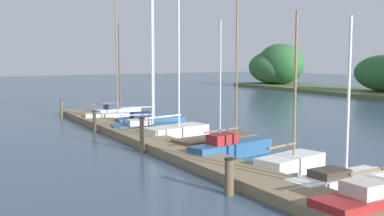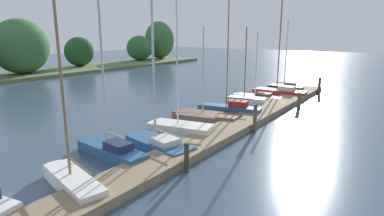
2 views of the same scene
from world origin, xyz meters
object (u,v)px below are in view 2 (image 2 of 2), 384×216
object	(u,v)px
sailboat_7	(245,100)
sailboat_2	(110,148)
sailboat_5	(204,116)
sailboat_6	(229,109)
sailboat_8	(257,96)
mooring_piling_3	(299,100)
sailboat_3	(158,142)
sailboat_1	(72,178)
mooring_piling_2	(255,118)
mooring_piling_1	(187,158)
mooring_piling_4	(319,86)
sailboat_9	(279,91)
sailboat_4	(179,128)
sailboat_10	(285,87)

from	to	relation	value
sailboat_7	sailboat_2	bearing A→B (deg)	75.10
sailboat_7	sailboat_5	bearing A→B (deg)	74.10
sailboat_6	sailboat_8	xyz separation A→B (m)	(5.50, 0.48, -0.13)
sailboat_7	mooring_piling_3	bearing A→B (deg)	-172.75
sailboat_6	sailboat_5	bearing A→B (deg)	62.45
sailboat_3	sailboat_7	xyz separation A→B (m)	(10.73, 0.78, 0.00)
sailboat_3	sailboat_2	bearing A→B (deg)	74.88
sailboat_1	mooring_piling_2	bearing A→B (deg)	-90.42
sailboat_5	mooring_piling_1	size ratio (longest dim) A/B	4.78
sailboat_2	mooring_piling_4	world-z (taller)	sailboat_2
sailboat_3	sailboat_9	distance (m)	15.41
sailboat_4	sailboat_7	size ratio (longest dim) A/B	1.27
mooring_piling_1	sailboat_8	bearing A→B (deg)	13.62
sailboat_8	sailboat_10	bearing A→B (deg)	-99.72
sailboat_7	sailboat_9	size ratio (longest dim) A/B	0.69
sailboat_9	sailboat_3	bearing A→B (deg)	87.45
sailboat_3	sailboat_1	bearing A→B (deg)	103.46
sailboat_4	mooring_piling_2	size ratio (longest dim) A/B	4.77
sailboat_4	mooring_piling_2	distance (m)	4.13
sailboat_5	sailboat_6	xyz separation A→B (m)	(2.07, -0.59, 0.14)
sailboat_6	mooring_piling_3	distance (m)	5.59
sailboat_2	sailboat_10	xyz separation A→B (m)	(20.03, -0.70, -0.04)
mooring_piling_1	mooring_piling_4	bearing A→B (deg)	0.30
sailboat_4	sailboat_9	distance (m)	13.10
sailboat_10	sailboat_6	bearing A→B (deg)	86.30
sailboat_3	mooring_piling_1	distance (m)	2.93
sailboat_4	sailboat_10	bearing A→B (deg)	-102.53
mooring_piling_3	sailboat_2	bearing A→B (deg)	164.97
sailboat_2	sailboat_8	size ratio (longest dim) A/B	1.54
sailboat_3	sailboat_8	world-z (taller)	sailboat_3
sailboat_2	sailboat_4	size ratio (longest dim) A/B	1.13
sailboat_1	sailboat_6	world-z (taller)	sailboat_1
sailboat_6	mooring_piling_1	world-z (taller)	sailboat_6
mooring_piling_3	sailboat_4	bearing A→B (deg)	161.35
sailboat_7	mooring_piling_2	bearing A→B (deg)	106.63
sailboat_1	sailboat_8	distance (m)	17.75
sailboat_3	sailboat_6	distance (m)	7.53
sailboat_3	sailboat_9	xyz separation A→B (m)	(15.41, -0.07, 0.08)
sailboat_1	sailboat_5	size ratio (longest dim) A/B	1.40
sailboat_3	sailboat_10	xyz separation A→B (m)	(18.04, 0.29, 0.04)
sailboat_2	sailboat_10	bearing A→B (deg)	-86.64
mooring_piling_1	sailboat_10	bearing A→B (deg)	8.55
sailboat_1	mooring_piling_3	bearing A→B (deg)	-85.49
sailboat_10	sailboat_4	bearing A→B (deg)	85.95
sailboat_3	mooring_piling_2	size ratio (longest dim) A/B	4.67
sailboat_7	mooring_piling_1	distance (m)	12.50
sailboat_8	sailboat_4	bearing A→B (deg)	88.52
mooring_piling_2	sailboat_8	bearing A→B (deg)	23.26
sailboat_2	mooring_piling_3	bearing A→B (deg)	-99.67
sailboat_7	sailboat_10	xyz separation A→B (m)	(7.31, -0.49, 0.03)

